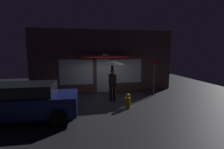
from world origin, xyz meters
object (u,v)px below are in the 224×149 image
object	(u,v)px
person_with_umbrella	(112,68)
sidewalk_bollard	(114,88)
fire_hydrant	(128,101)
parked_car	(25,102)
street_sign_post	(154,74)

from	to	relation	value
person_with_umbrella	sidewalk_bollard	bearing A→B (deg)	151.74
person_with_umbrella	fire_hydrant	world-z (taller)	person_with_umbrella
person_with_umbrella	parked_car	distance (m)	4.34
fire_hydrant	street_sign_post	bearing A→B (deg)	40.04
parked_car	sidewalk_bollard	world-z (taller)	parked_car
street_sign_post	fire_hydrant	xyz separation A→B (m)	(-2.19, -1.84, -0.99)
fire_hydrant	parked_car	bearing A→B (deg)	-173.27
parked_car	street_sign_post	distance (m)	6.92
sidewalk_bollard	fire_hydrant	distance (m)	2.75
sidewalk_bollard	fire_hydrant	size ratio (longest dim) A/B	0.95
parked_car	street_sign_post	world-z (taller)	street_sign_post
person_with_umbrella	street_sign_post	distance (m)	2.76
person_with_umbrella	parked_car	world-z (taller)	person_with_umbrella
person_with_umbrella	sidewalk_bollard	distance (m)	2.10
parked_car	sidewalk_bollard	distance (m)	5.35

